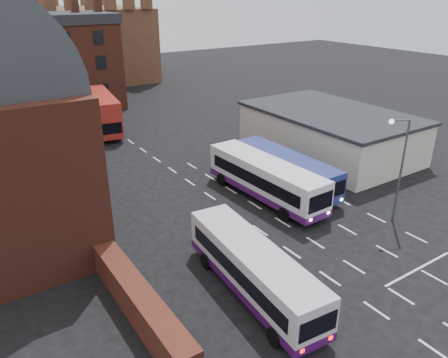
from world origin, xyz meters
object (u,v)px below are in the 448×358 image
bus_white_outbound (254,267)px  street_lamp (399,162)px  bus_blue (286,168)px  pedestrian_beige (307,325)px  pedestrian_red (294,337)px  bus_white_inbound (266,177)px  bus_red_double (102,111)px

bus_white_outbound → street_lamp: (12.75, 1.00, 2.85)m
bus_white_outbound → bus_blue: (10.39, 9.38, 0.03)m
bus_white_outbound → pedestrian_beige: size_ratio=6.22×
bus_blue → pedestrian_red: size_ratio=6.06×
bus_white_inbound → bus_blue: (2.62, 0.65, -0.12)m
pedestrian_red → pedestrian_beige: bearing=153.3°
bus_white_outbound → pedestrian_beige: bus_white_outbound is taller
bus_white_outbound → bus_blue: bus_blue is taller
bus_white_inbound → bus_red_double: bus_red_double is taller
bus_white_outbound → bus_blue: size_ratio=0.99×
bus_white_outbound → pedestrian_red: (-1.00, -4.31, -0.79)m
bus_white_outbound → pedestrian_beige: 4.15m
bus_white_outbound → bus_blue: 14.00m
bus_red_double → pedestrian_red: bus_red_double is taller
bus_white_outbound → pedestrian_red: bearing=-98.4°
bus_white_inbound → pedestrian_red: size_ratio=6.54×
bus_white_outbound → bus_white_inbound: 11.70m
street_lamp → pedestrian_red: street_lamp is taller
bus_blue → pedestrian_beige: bearing=51.7°
bus_white_inbound → street_lamp: size_ratio=1.52×
bus_blue → pedestrian_beige: size_ratio=6.26×
bus_white_outbound → street_lamp: bearing=9.1°
bus_red_double → street_lamp: street_lamp is taller
bus_white_inbound → pedestrian_beige: bearing=56.6°
bus_white_inbound → bus_blue: bus_white_inbound is taller
pedestrian_red → bus_blue: bearing=-169.8°
bus_blue → bus_red_double: 24.45m
street_lamp → bus_white_inbound: bearing=122.8°
bus_white_inbound → bus_red_double: size_ratio=1.04×
bus_blue → pedestrian_beige: bus_blue is taller
pedestrian_red → pedestrian_beige: size_ratio=1.03×
bus_red_double → bus_blue: bearing=116.0°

